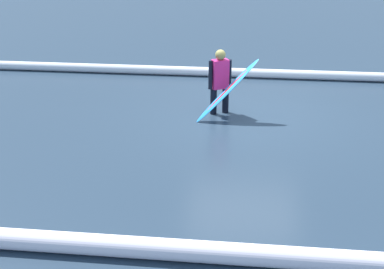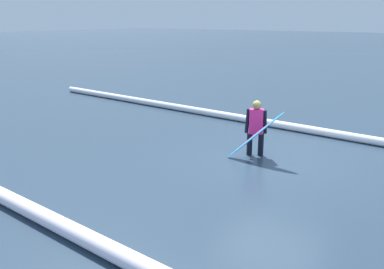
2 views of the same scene
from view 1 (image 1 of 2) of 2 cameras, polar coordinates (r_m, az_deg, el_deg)
ground_plane at (r=11.63m, az=5.76°, el=2.03°), size 191.23×191.23×0.00m
surfer at (r=11.48m, az=2.97°, el=5.90°), size 0.48×0.35×1.40m
surfboard at (r=11.18m, az=3.76°, el=4.63°), size 1.35×0.71×1.28m
wave_crest_foreground at (r=14.30m, az=2.90°, el=6.59°), size 22.38×0.69×0.24m
wave_crest_midground at (r=6.89m, az=1.58°, el=-12.28°), size 18.34×0.64×0.28m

